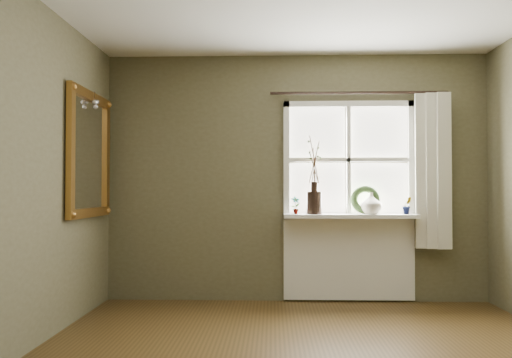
{
  "coord_description": "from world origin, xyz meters",
  "views": [
    {
      "loc": [
        -0.25,
        -3.03,
        1.17
      ],
      "look_at": [
        -0.4,
        1.55,
        1.27
      ],
      "focal_mm": 35.0,
      "sensor_mm": 36.0,
      "label": 1
    }
  ],
  "objects_px": {
    "cream_vase": "(371,203)",
    "gilt_mirror": "(90,154)",
    "dark_jug": "(314,203)",
    "wreath": "(365,203)"
  },
  "relations": [
    {
      "from": "cream_vase",
      "to": "gilt_mirror",
      "type": "xyz_separation_m",
      "value": [
        -2.73,
        -0.53,
        0.47
      ]
    },
    {
      "from": "dark_jug",
      "to": "cream_vase",
      "type": "relative_size",
      "value": 1.03
    },
    {
      "from": "wreath",
      "to": "gilt_mirror",
      "type": "distance_m",
      "value": 2.78
    },
    {
      "from": "dark_jug",
      "to": "cream_vase",
      "type": "bearing_deg",
      "value": 0.0
    },
    {
      "from": "dark_jug",
      "to": "gilt_mirror",
      "type": "xyz_separation_m",
      "value": [
        -2.15,
        -0.53,
        0.47
      ]
    },
    {
      "from": "wreath",
      "to": "gilt_mirror",
      "type": "xyz_separation_m",
      "value": [
        -2.68,
        -0.57,
        0.47
      ]
    },
    {
      "from": "wreath",
      "to": "gilt_mirror",
      "type": "relative_size",
      "value": 0.25
    },
    {
      "from": "cream_vase",
      "to": "gilt_mirror",
      "type": "bearing_deg",
      "value": -168.93
    },
    {
      "from": "dark_jug",
      "to": "gilt_mirror",
      "type": "distance_m",
      "value": 2.26
    },
    {
      "from": "wreath",
      "to": "gilt_mirror",
      "type": "bearing_deg",
      "value": -161.25
    }
  ]
}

